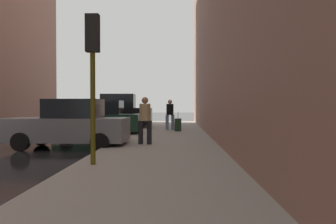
{
  "coord_description": "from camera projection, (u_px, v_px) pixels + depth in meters",
  "views": [
    {
      "loc": [
        6.52,
        -12.43,
        1.6
      ],
      "look_at": [
        6.08,
        5.85,
        1.22
      ],
      "focal_mm": 40.0,
      "sensor_mm": 36.0,
      "label": 1
    }
  ],
  "objects": [
    {
      "name": "parked_black_suv",
      "position": [
        116.0,
        113.0,
        23.76
      ],
      "size": [
        4.63,
        2.11,
        2.25
      ],
      "color": "black",
      "rests_on": "ground_plane"
    },
    {
      "name": "rolling_suitcase",
      "position": [
        178.0,
        125.0,
        20.28
      ],
      "size": [
        0.37,
        0.57,
        1.04
      ],
      "color": "black",
      "rests_on": "sidewalk"
    },
    {
      "name": "parked_gray_coupe",
      "position": [
        70.0,
        125.0,
        13.51
      ],
      "size": [
        4.26,
        2.17,
        1.79
      ],
      "color": "slate",
      "rests_on": "ground_plane"
    },
    {
      "name": "sidewalk",
      "position": [
        161.0,
        150.0,
        12.47
      ],
      "size": [
        4.0,
        40.0,
        0.15
      ],
      "primitive_type": "cube",
      "color": "gray",
      "rests_on": "ground_plane"
    },
    {
      "name": "fire_hydrant",
      "position": [
        125.0,
        132.0,
        14.93
      ],
      "size": [
        0.42,
        0.22,
        0.7
      ],
      "color": "red",
      "rests_on": "sidewalk"
    },
    {
      "name": "pedestrian_in_tan_coat",
      "position": [
        145.0,
        118.0,
        13.57
      ],
      "size": [
        0.51,
        0.42,
        1.71
      ],
      "color": "black",
      "rests_on": "sidewalk"
    },
    {
      "name": "parked_dark_green_sedan",
      "position": [
        100.0,
        119.0,
        18.75
      ],
      "size": [
        4.22,
        2.1,
        1.79
      ],
      "color": "#193828",
      "rests_on": "ground_plane"
    },
    {
      "name": "traffic_light",
      "position": [
        93.0,
        56.0,
        8.96
      ],
      "size": [
        0.32,
        0.32,
        3.6
      ],
      "color": "#514C0F",
      "rests_on": "sidewalk"
    },
    {
      "name": "pedestrian_in_jeans",
      "position": [
        170.0,
        113.0,
        21.02
      ],
      "size": [
        0.51,
        0.43,
        1.71
      ],
      "color": "#728CB2",
      "rests_on": "sidewalk"
    }
  ]
}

